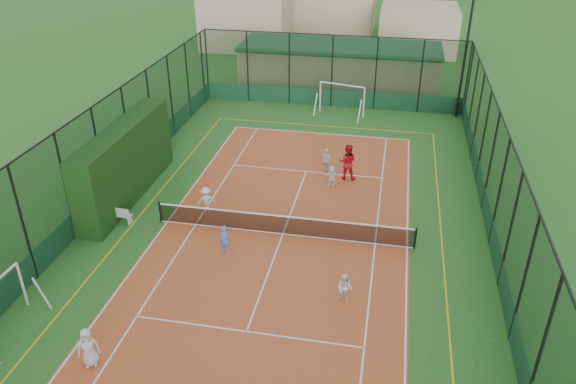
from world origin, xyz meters
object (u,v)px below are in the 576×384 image
(clubhouse, at_px, (340,65))
(child_far_left, at_px, (206,200))
(child_far_right, at_px, (326,161))
(floodlight_ne, at_px, (465,56))
(child_far_back, at_px, (332,176))
(white_bench, at_px, (116,214))
(futsal_goal_far, at_px, (342,100))
(child_near_left, at_px, (88,347))
(child_near_right, at_px, (345,288))
(child_near_mid, at_px, (225,239))
(coach, at_px, (347,162))

(clubhouse, height_order, child_far_left, clubhouse)
(clubhouse, distance_m, child_far_right, 15.68)
(floodlight_ne, relative_size, child_far_left, 6.23)
(child_far_right, bearing_deg, child_far_back, 134.96)
(white_bench, relative_size, child_far_back, 1.34)
(white_bench, relative_size, futsal_goal_far, 0.48)
(child_near_left, relative_size, child_far_back, 1.22)
(child_far_right, bearing_deg, floodlight_ne, -100.37)
(floodlight_ne, height_order, child_far_left, floodlight_ne)
(child_near_left, distance_m, child_near_right, 9.10)
(child_near_left, bearing_deg, child_far_left, 58.62)
(child_near_mid, xyz_separation_m, child_far_right, (3.19, 8.24, 0.08))
(child_far_right, bearing_deg, clubhouse, -60.08)
(white_bench, xyz_separation_m, child_near_left, (3.21, -8.39, 0.28))
(clubhouse, bearing_deg, coach, -82.00)
(child_far_right, height_order, coach, coach)
(clubhouse, relative_size, child_far_right, 10.47)
(floodlight_ne, height_order, child_far_right, floodlight_ne)
(floodlight_ne, bearing_deg, futsal_goal_far, -171.97)
(child_near_left, relative_size, child_near_mid, 1.11)
(child_near_mid, relative_size, child_far_back, 1.10)
(clubhouse, xyz_separation_m, child_near_mid, (-2.12, -23.86, -0.92))
(child_near_left, bearing_deg, white_bench, 83.21)
(futsal_goal_far, xyz_separation_m, child_near_right, (2.28, -19.60, -0.43))
(child_far_right, bearing_deg, coach, -172.57)
(clubhouse, relative_size, child_near_left, 10.68)
(child_near_right, distance_m, coach, 10.12)
(white_bench, relative_size, child_far_right, 1.07)
(white_bench, xyz_separation_m, child_near_right, (10.98, -3.65, 0.18))
(coach, bearing_deg, clubhouse, -80.64)
(floodlight_ne, bearing_deg, child_far_back, -121.12)
(floodlight_ne, distance_m, child_near_mid, 21.63)
(child_far_right, relative_size, coach, 0.74)
(white_bench, distance_m, futsal_goal_far, 18.18)
(child_near_left, bearing_deg, coach, 37.46)
(child_near_mid, height_order, coach, coach)
(child_near_left, distance_m, coach, 16.31)
(white_bench, xyz_separation_m, coach, (10.05, 6.42, 0.55))
(floodlight_ne, bearing_deg, child_near_left, -117.41)
(clubhouse, relative_size, white_bench, 9.74)
(white_bench, relative_size, child_near_mid, 1.21)
(child_near_mid, bearing_deg, child_far_right, 71.35)
(child_near_right, xyz_separation_m, child_far_left, (-7.13, 5.29, 0.06))
(floodlight_ne, distance_m, coach, 12.76)
(child_near_right, height_order, coach, coach)
(child_far_right, bearing_deg, child_near_left, 95.59)
(child_near_right, bearing_deg, child_far_left, 155.24)
(clubhouse, bearing_deg, child_near_right, -83.04)
(floodlight_ne, xyz_separation_m, child_near_mid, (-10.72, -18.46, -3.47))
(coach, bearing_deg, child_near_right, 96.64)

